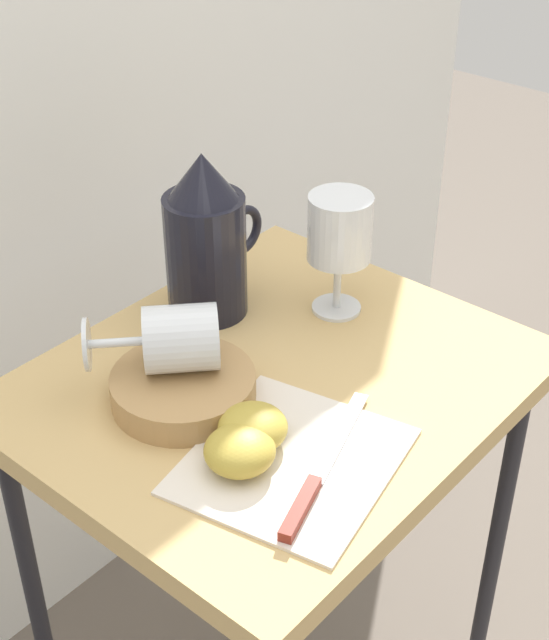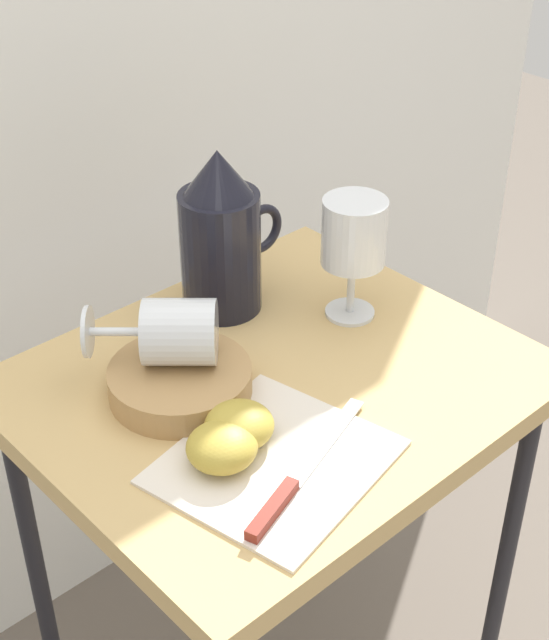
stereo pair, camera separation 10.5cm
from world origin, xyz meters
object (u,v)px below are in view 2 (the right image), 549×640
Objects in this scene: pitcher at (221,246)px; knife at (292,484)px; wine_glass_upright at (354,238)px; apple_half_left at (222,447)px; apple_half_right at (239,425)px; wine_glass_tipped_near at (176,332)px; table at (274,425)px; basket_tray at (180,381)px.

knife is (-0.17, -0.31, -0.08)m from pitcher.
wine_glass_upright is 2.18× the size of apple_half_left.
pitcher is 0.28m from apple_half_right.
pitcher is at bearing 33.03° from wine_glass_tipped_near.
wine_glass_upright is 2.18× the size of apple_half_right.
table is 9.86× the size of apple_half_right.
apple_half_left is (-0.20, -0.23, -0.06)m from pitcher.
apple_half_right reaches higher than table.
pitcher is (0.06, 0.16, 0.16)m from table.
basket_tray is (-0.10, 0.05, 0.09)m from table.
wine_glass_upright is 0.33m from apple_half_left.
wine_glass_upright is (0.26, -0.02, 0.09)m from basket_tray.
apple_half_right is at bearing 84.51° from knife.
table is 0.21m from knife.
pitcher is 0.17m from wine_glass_tipped_near.
pitcher is (0.16, 0.11, 0.07)m from basket_tray.
wine_glass_tipped_near reaches higher than knife.
wine_glass_upright is at bearing 19.27° from apple_half_right.
wine_glass_upright is at bearing 11.53° from table.
knife is at bearing -95.49° from apple_half_right.
wine_glass_upright is 0.35m from knife.
knife is (-0.12, -0.15, 0.08)m from table.
wine_glass_tipped_near reaches higher than basket_tray.
wine_glass_upright is 1.05× the size of wine_glass_tipped_near.
pitcher reaches higher than table.
basket_tray is 1.01× the size of wine_glass_upright.
table is 0.23m from pitcher.
apple_half_right is 0.09m from knife.
wine_glass_tipped_near is at bearing 83.55° from knife.
pitcher is at bearing 61.30° from knife.
wine_glass_upright reaches higher than table.
wine_glass_tipped_near is at bearing 144.51° from table.
pitcher reaches higher than wine_glass_upright.
apple_half_right is (0.04, 0.01, 0.00)m from apple_half_left.
apple_half_left is (-0.05, -0.14, -0.05)m from wine_glass_tipped_near.
apple_half_left is 0.08m from knife.
wine_glass_tipped_near is 0.16m from apple_half_left.
basket_tray is at bearing -122.31° from wine_glass_tipped_near.
table is at bearing 29.77° from apple_half_right.
table is 9.86× the size of apple_half_left.
apple_half_left is at bearing 109.53° from knife.
wine_glass_tipped_near is at bearing 57.69° from basket_tray.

